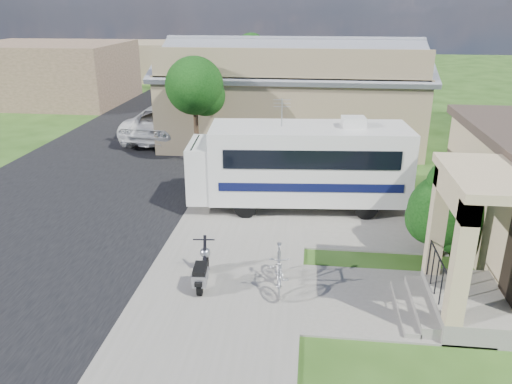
# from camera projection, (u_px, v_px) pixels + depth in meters

# --- Properties ---
(ground) EXTENTS (120.00, 120.00, 0.00)m
(ground) POSITION_uv_depth(u_px,v_px,m) (264.00, 274.00, 12.94)
(ground) COLOR #203F11
(street_slab) EXTENTS (9.00, 80.00, 0.02)m
(street_slab) POSITION_uv_depth(u_px,v_px,m) (124.00, 154.00, 23.02)
(street_slab) COLOR black
(street_slab) RESTS_ON ground
(sidewalk_slab) EXTENTS (4.00, 80.00, 0.06)m
(sidewalk_slab) POSITION_uv_depth(u_px,v_px,m) (264.00, 159.00, 22.32)
(sidewalk_slab) COLOR slate
(sidewalk_slab) RESTS_ON ground
(driveway_slab) EXTENTS (7.00, 6.00, 0.05)m
(driveway_slab) POSITION_uv_depth(u_px,v_px,m) (321.00, 209.00, 16.95)
(driveway_slab) COLOR slate
(driveway_slab) RESTS_ON ground
(walk_slab) EXTENTS (4.00, 3.00, 0.05)m
(walk_slab) POSITION_uv_depth(u_px,v_px,m) (387.00, 302.00, 11.69)
(walk_slab) COLOR slate
(walk_slab) RESTS_ON ground
(warehouse) EXTENTS (12.50, 8.40, 5.04)m
(warehouse) POSITION_uv_depth(u_px,v_px,m) (292.00, 99.00, 25.19)
(warehouse) COLOR #857553
(warehouse) RESTS_ON ground
(distant_bldg_far) EXTENTS (10.00, 8.00, 4.00)m
(distant_bldg_far) POSITION_uv_depth(u_px,v_px,m) (51.00, 73.00, 34.45)
(distant_bldg_far) COLOR brown
(distant_bldg_far) RESTS_ON ground
(distant_bldg_near) EXTENTS (8.00, 7.00, 3.20)m
(distant_bldg_near) POSITION_uv_depth(u_px,v_px,m) (138.00, 60.00, 45.52)
(distant_bldg_near) COLOR #857553
(distant_bldg_near) RESTS_ON ground
(street_tree_a) EXTENTS (2.44, 2.40, 4.58)m
(street_tree_a) POSITION_uv_depth(u_px,v_px,m) (197.00, 89.00, 20.57)
(street_tree_a) COLOR black
(street_tree_a) RESTS_ON ground
(street_tree_b) EXTENTS (2.44, 2.40, 4.73)m
(street_tree_b) POSITION_uv_depth(u_px,v_px,m) (234.00, 59.00, 29.80)
(street_tree_b) COLOR black
(street_tree_b) RESTS_ON ground
(street_tree_c) EXTENTS (2.44, 2.40, 4.42)m
(street_tree_c) POSITION_uv_depth(u_px,v_px,m) (253.00, 50.00, 38.26)
(street_tree_c) COLOR black
(street_tree_c) RESTS_ON ground
(motorhome) EXTENTS (7.37, 2.85, 3.70)m
(motorhome) POSITION_uv_depth(u_px,v_px,m) (300.00, 163.00, 16.59)
(motorhome) COLOR silver
(motorhome) RESTS_ON ground
(shrub) EXTENTS (2.26, 2.16, 2.78)m
(shrub) POSITION_uv_depth(u_px,v_px,m) (449.00, 208.00, 13.40)
(shrub) COLOR black
(shrub) RESTS_ON ground
(scooter) EXTENTS (0.55, 1.56, 1.03)m
(scooter) POSITION_uv_depth(u_px,v_px,m) (202.00, 271.00, 12.17)
(scooter) COLOR black
(scooter) RESTS_ON ground
(bicycle) EXTENTS (0.63, 1.77, 1.05)m
(bicycle) POSITION_uv_depth(u_px,v_px,m) (279.00, 270.00, 12.06)
(bicycle) COLOR #94949B
(bicycle) RESTS_ON ground
(pickup_truck) EXTENTS (3.93, 6.84, 1.80)m
(pickup_truck) POSITION_uv_depth(u_px,v_px,m) (171.00, 121.00, 25.54)
(pickup_truck) COLOR silver
(pickup_truck) RESTS_ON ground
(van) EXTENTS (2.66, 6.03, 1.72)m
(van) POSITION_uv_depth(u_px,v_px,m) (194.00, 97.00, 32.23)
(van) COLOR silver
(van) RESTS_ON ground
(garden_hose) EXTENTS (0.40, 0.40, 0.18)m
(garden_hose) POSITION_uv_depth(u_px,v_px,m) (419.00, 290.00, 12.04)
(garden_hose) COLOR #146826
(garden_hose) RESTS_ON ground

